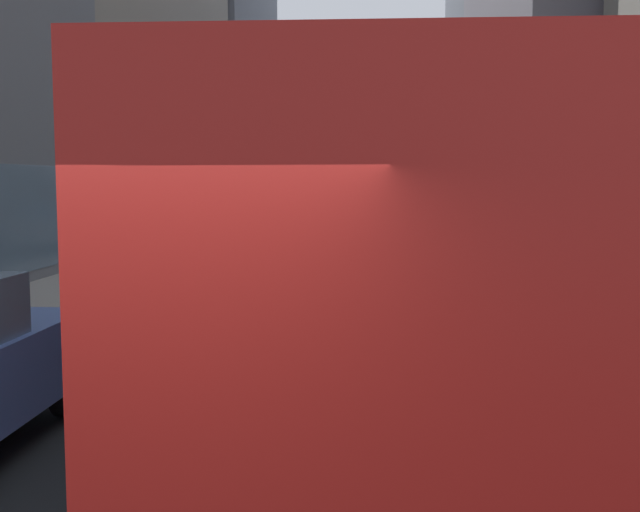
{
  "coord_description": "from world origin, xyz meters",
  "views": [
    {
      "loc": [
        1.18,
        -2.99,
        2.44
      ],
      "look_at": [
        0.48,
        7.59,
        1.4
      ],
      "focal_mm": 43.11,
      "sensor_mm": 36.0,
      "label": 1
    }
  ],
  "objects_px": {
    "car_grey_wagon": "(289,214)",
    "car_silver_sedan": "(261,226)",
    "box_truck": "(371,200)",
    "dalmatian_dog": "(148,449)",
    "transit_bus": "(372,239)"
  },
  "relations": [
    {
      "from": "car_silver_sedan",
      "to": "box_truck",
      "type": "relative_size",
      "value": 0.58
    },
    {
      "from": "transit_bus",
      "to": "car_grey_wagon",
      "type": "xyz_separation_m",
      "value": [
        -4.0,
        28.38,
        -0.95
      ]
    },
    {
      "from": "box_truck",
      "to": "dalmatian_dog",
      "type": "bearing_deg",
      "value": -93.42
    },
    {
      "from": "car_grey_wagon",
      "to": "car_silver_sedan",
      "type": "relative_size",
      "value": 1.02
    },
    {
      "from": "car_silver_sedan",
      "to": "dalmatian_dog",
      "type": "height_order",
      "value": "car_silver_sedan"
    },
    {
      "from": "car_silver_sedan",
      "to": "dalmatian_dog",
      "type": "bearing_deg",
      "value": -83.91
    },
    {
      "from": "car_grey_wagon",
      "to": "car_silver_sedan",
      "type": "height_order",
      "value": "same"
    },
    {
      "from": "transit_bus",
      "to": "car_silver_sedan",
      "type": "xyz_separation_m",
      "value": [
        -4.0,
        18.9,
        -0.95
      ]
    },
    {
      "from": "transit_bus",
      "to": "car_grey_wagon",
      "type": "distance_m",
      "value": 28.68
    },
    {
      "from": "dalmatian_dog",
      "to": "box_truck",
      "type": "bearing_deg",
      "value": 86.58
    },
    {
      "from": "car_grey_wagon",
      "to": "car_silver_sedan",
      "type": "bearing_deg",
      "value": -90.0
    },
    {
      "from": "car_grey_wagon",
      "to": "box_truck",
      "type": "distance_m",
      "value": 6.37
    },
    {
      "from": "car_grey_wagon",
      "to": "car_silver_sedan",
      "type": "distance_m",
      "value": 9.49
    },
    {
      "from": "box_truck",
      "to": "car_grey_wagon",
      "type": "bearing_deg",
      "value": 129.33
    },
    {
      "from": "transit_bus",
      "to": "dalmatian_dog",
      "type": "distance_m",
      "value": 4.03
    }
  ]
}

